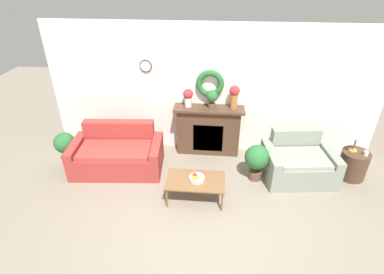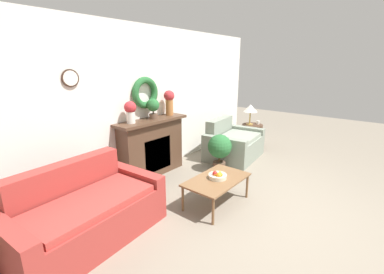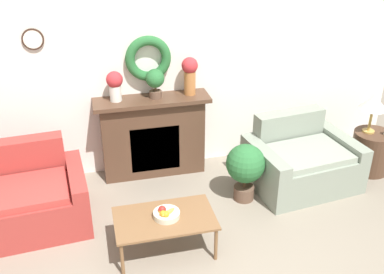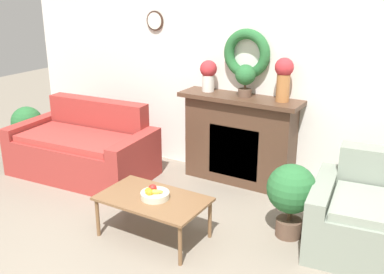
# 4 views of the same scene
# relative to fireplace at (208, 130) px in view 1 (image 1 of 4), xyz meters

# --- Properties ---
(ground_plane) EXTENTS (16.00, 16.00, 0.00)m
(ground_plane) POSITION_rel_fireplace_xyz_m (0.04, -2.42, -0.54)
(ground_plane) COLOR gray
(wall_back) EXTENTS (6.80, 0.18, 2.70)m
(wall_back) POSITION_rel_fireplace_xyz_m (0.04, 0.20, 0.82)
(wall_back) COLOR white
(wall_back) RESTS_ON ground_plane
(fireplace) EXTENTS (1.44, 0.41, 1.07)m
(fireplace) POSITION_rel_fireplace_xyz_m (0.00, 0.00, 0.00)
(fireplace) COLOR #4C3323
(fireplace) RESTS_ON ground_plane
(couch_left) EXTENTS (1.82, 1.08, 0.89)m
(couch_left) POSITION_rel_fireplace_xyz_m (-1.77, -0.78, -0.22)
(couch_left) COLOR #9E332D
(couch_left) RESTS_ON ground_plane
(loveseat_right) EXTENTS (1.39, 1.12, 0.85)m
(loveseat_right) POSITION_rel_fireplace_xyz_m (1.77, -0.70, -0.23)
(loveseat_right) COLOR gray
(loveseat_right) RESTS_ON ground_plane
(coffee_table) EXTENTS (1.01, 0.60, 0.41)m
(coffee_table) POSITION_rel_fireplace_xyz_m (-0.14, -1.56, -0.17)
(coffee_table) COLOR brown
(coffee_table) RESTS_ON ground_plane
(fruit_bowl) EXTENTS (0.27, 0.27, 0.12)m
(fruit_bowl) POSITION_rel_fireplace_xyz_m (-0.13, -1.56, -0.09)
(fruit_bowl) COLOR beige
(fruit_bowl) RESTS_ON coffee_table
(side_table_by_loveseat) EXTENTS (0.51, 0.51, 0.56)m
(side_table_by_loveseat) POSITION_rel_fireplace_xyz_m (2.81, -0.64, -0.26)
(side_table_by_loveseat) COLOR #4C3323
(side_table_by_loveseat) RESTS_ON ground_plane
(table_lamp) EXTENTS (0.35, 0.35, 0.51)m
(table_lamp) POSITION_rel_fireplace_xyz_m (2.75, -0.59, 0.42)
(table_lamp) COLOR #B28E42
(table_lamp) RESTS_ON side_table_by_loveseat
(mug) EXTENTS (0.08, 0.08, 0.09)m
(mug) POSITION_rel_fireplace_xyz_m (2.93, -0.73, 0.06)
(mug) COLOR silver
(mug) RESTS_ON side_table_by_loveseat
(vase_on_mantel_left) EXTENTS (0.20, 0.20, 0.37)m
(vase_on_mantel_left) POSITION_rel_fireplace_xyz_m (-0.43, 0.01, 0.74)
(vase_on_mantel_left) COLOR silver
(vase_on_mantel_left) RESTS_ON fireplace
(vase_on_mantel_right) EXTENTS (0.20, 0.20, 0.48)m
(vase_on_mantel_right) POSITION_rel_fireplace_xyz_m (0.49, 0.01, 0.81)
(vase_on_mantel_right) COLOR #AD6B38
(vase_on_mantel_right) RESTS_ON fireplace
(potted_plant_on_mantel) EXTENTS (0.23, 0.23, 0.37)m
(potted_plant_on_mantel) POSITION_rel_fireplace_xyz_m (0.05, -0.01, 0.75)
(potted_plant_on_mantel) COLOR brown
(potted_plant_on_mantel) RESTS_ON fireplace
(potted_plant_floor_by_couch) EXTENTS (0.42, 0.42, 0.70)m
(potted_plant_floor_by_couch) POSITION_rel_fireplace_xyz_m (-2.86, -0.72, -0.11)
(potted_plant_floor_by_couch) COLOR brown
(potted_plant_floor_by_couch) RESTS_ON ground_plane
(potted_plant_floor_by_loveseat) EXTENTS (0.46, 0.46, 0.73)m
(potted_plant_floor_by_loveseat) POSITION_rel_fireplace_xyz_m (0.95, -0.88, -0.08)
(potted_plant_floor_by_loveseat) COLOR brown
(potted_plant_floor_by_loveseat) RESTS_ON ground_plane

